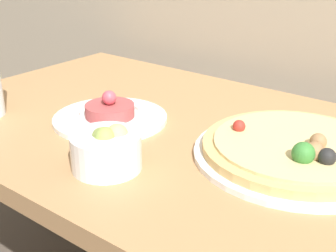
# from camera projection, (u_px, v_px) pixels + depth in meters

# --- Properties ---
(dining_table) EXTENTS (1.30, 0.66, 0.77)m
(dining_table) POSITION_uv_depth(u_px,v_px,m) (219.00, 199.00, 0.89)
(dining_table) COLOR #AD7F51
(dining_table) RESTS_ON ground_plane
(pizza_plate) EXTENTS (0.34, 0.34, 0.06)m
(pizza_plate) POSITION_uv_depth(u_px,v_px,m) (296.00, 150.00, 0.78)
(pizza_plate) COLOR white
(pizza_plate) RESTS_ON dining_table
(tartare_plate) EXTENTS (0.23, 0.23, 0.06)m
(tartare_plate) POSITION_uv_depth(u_px,v_px,m) (110.00, 115.00, 0.93)
(tartare_plate) COLOR white
(tartare_plate) RESTS_ON dining_table
(small_bowl) EXTENTS (0.11, 0.11, 0.07)m
(small_bowl) POSITION_uv_depth(u_px,v_px,m) (107.00, 149.00, 0.74)
(small_bowl) COLOR white
(small_bowl) RESTS_ON dining_table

